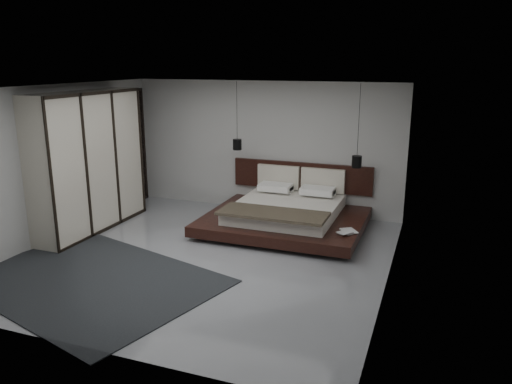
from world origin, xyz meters
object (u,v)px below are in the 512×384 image
at_px(bed, 286,213).
at_px(pendant_right, 357,161).
at_px(wardrobe, 88,162).
at_px(pendant_left, 237,144).
at_px(rug, 90,280).
at_px(lattice_screen, 134,147).

xyz_separation_m(bed, pendant_right, (1.24, 0.50, 1.03)).
distance_m(bed, wardrobe, 3.94).
height_order(pendant_left, wardrobe, pendant_left).
distance_m(pendant_left, wardrobe, 2.97).
relative_size(pendant_right, rug, 0.43).
relative_size(bed, rug, 0.81).
relative_size(lattice_screen, pendant_left, 1.87).
xyz_separation_m(lattice_screen, bed, (3.81, -0.55, -1.00)).
relative_size(lattice_screen, bed, 0.86).
relative_size(pendant_left, rug, 0.37).
bearing_deg(lattice_screen, bed, -8.22).
bearing_deg(pendant_right, rug, -130.52).
distance_m(lattice_screen, rug, 4.48).
distance_m(bed, pendant_left, 1.81).
distance_m(lattice_screen, wardrobe, 1.91).
height_order(lattice_screen, rug, lattice_screen).
relative_size(pendant_left, pendant_right, 0.88).
bearing_deg(pendant_left, wardrobe, -141.59).
xyz_separation_m(pendant_left, pendant_right, (2.48, 0.00, -0.19)).
bearing_deg(rug, bed, 58.51).
xyz_separation_m(lattice_screen, rug, (1.75, -3.92, -1.29)).
bearing_deg(wardrobe, bed, 20.65).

